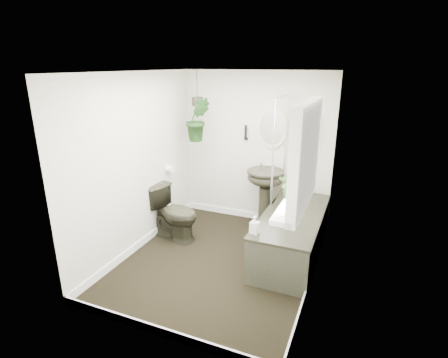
% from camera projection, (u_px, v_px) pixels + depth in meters
% --- Properties ---
extents(floor, '(2.30, 2.80, 0.02)m').
position_uv_depth(floor, '(219.00, 261.00, 4.44)').
color(floor, black).
rests_on(floor, ground).
extents(ceiling, '(2.30, 2.80, 0.02)m').
position_uv_depth(ceiling, '(219.00, 71.00, 3.71)').
color(ceiling, white).
rests_on(ceiling, ground).
extents(wall_back, '(2.30, 0.02, 2.30)m').
position_uv_depth(wall_back, '(256.00, 149.00, 5.31)').
color(wall_back, beige).
rests_on(wall_back, ground).
extents(wall_front, '(2.30, 0.02, 2.30)m').
position_uv_depth(wall_front, '(151.00, 223.00, 2.84)').
color(wall_front, beige).
rests_on(wall_front, ground).
extents(wall_left, '(0.02, 2.80, 2.30)m').
position_uv_depth(wall_left, '(137.00, 164.00, 4.50)').
color(wall_left, beige).
rests_on(wall_left, ground).
extents(wall_right, '(0.02, 2.80, 2.30)m').
position_uv_depth(wall_right, '(321.00, 187.00, 3.65)').
color(wall_right, beige).
rests_on(wall_right, ground).
extents(skirting, '(2.30, 2.80, 0.10)m').
position_uv_depth(skirting, '(219.00, 257.00, 4.42)').
color(skirting, white).
rests_on(skirting, floor).
extents(bathtub, '(0.72, 1.72, 0.58)m').
position_uv_depth(bathtub, '(292.00, 235.00, 4.49)').
color(bathtub, black).
rests_on(bathtub, floor).
extents(bath_screen, '(0.04, 0.72, 1.40)m').
position_uv_depth(bath_screen, '(280.00, 149.00, 4.73)').
color(bath_screen, silver).
rests_on(bath_screen, bathtub).
extents(shower_box, '(0.20, 0.10, 0.35)m').
position_uv_depth(shower_box, '(310.00, 127.00, 4.83)').
color(shower_box, white).
rests_on(shower_box, wall_back).
extents(oval_mirror, '(0.46, 0.03, 0.62)m').
position_uv_depth(oval_mirror, '(272.00, 127.00, 5.07)').
color(oval_mirror, beige).
rests_on(oval_mirror, wall_back).
extents(wall_sconce, '(0.04, 0.04, 0.22)m').
position_uv_depth(wall_sconce, '(246.00, 132.00, 5.24)').
color(wall_sconce, black).
rests_on(wall_sconce, wall_back).
extents(toilet_roll_holder, '(0.11, 0.11, 0.11)m').
position_uv_depth(toilet_roll_holder, '(170.00, 169.00, 5.17)').
color(toilet_roll_holder, white).
rests_on(toilet_roll_holder, wall_left).
extents(window_recess, '(0.08, 1.00, 0.90)m').
position_uv_depth(window_recess, '(306.00, 156.00, 2.91)').
color(window_recess, white).
rests_on(window_recess, wall_right).
extents(window_sill, '(0.18, 1.00, 0.04)m').
position_uv_depth(window_sill, '(294.00, 202.00, 3.06)').
color(window_sill, white).
rests_on(window_sill, wall_right).
extents(window_blinds, '(0.01, 0.86, 0.76)m').
position_uv_depth(window_blinds, '(300.00, 156.00, 2.92)').
color(window_blinds, white).
rests_on(window_blinds, wall_right).
extents(toilet, '(0.81, 0.56, 0.76)m').
position_uv_depth(toilet, '(174.00, 213.00, 4.93)').
color(toilet, black).
rests_on(toilet, floor).
extents(pedestal_sink, '(0.60, 0.54, 0.92)m').
position_uv_depth(pedestal_sink, '(264.00, 200.00, 5.18)').
color(pedestal_sink, black).
rests_on(pedestal_sink, floor).
extents(sill_plant, '(0.26, 0.24, 0.26)m').
position_uv_depth(sill_plant, '(292.00, 184.00, 3.06)').
color(sill_plant, black).
rests_on(sill_plant, window_sill).
extents(hanging_plant, '(0.44, 0.42, 0.63)m').
position_uv_depth(hanging_plant, '(198.00, 119.00, 5.03)').
color(hanging_plant, black).
rests_on(hanging_plant, ceiling).
extents(soap_bottle, '(0.11, 0.11, 0.21)m').
position_uv_depth(soap_bottle, '(255.00, 225.00, 3.87)').
color(soap_bottle, '#342E2E').
rests_on(soap_bottle, bathtub).
extents(hanging_pot, '(0.16, 0.16, 0.12)m').
position_uv_depth(hanging_pot, '(197.00, 101.00, 4.95)').
color(hanging_pot, black).
rests_on(hanging_pot, ceiling).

